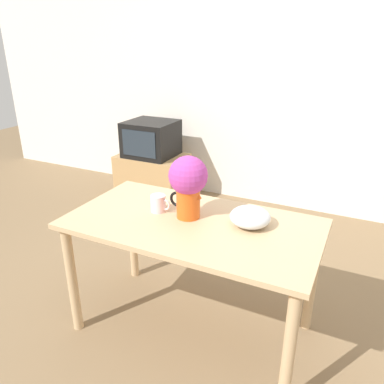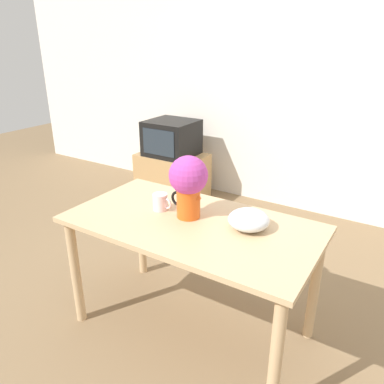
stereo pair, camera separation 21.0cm
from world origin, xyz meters
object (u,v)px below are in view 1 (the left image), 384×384
object	(u,v)px
white_bowl	(250,217)
tv_set	(151,139)
flower_vase	(188,182)
coffee_mug	(159,203)

from	to	relation	value
white_bowl	tv_set	size ratio (longest dim) A/B	0.44
flower_vase	tv_set	size ratio (longest dim) A/B	0.72
flower_vase	white_bowl	xyz separation A→B (m)	(0.36, 0.05, -0.16)
white_bowl	flower_vase	bearing A→B (deg)	-171.44
flower_vase	coffee_mug	distance (m)	0.25
coffee_mug	white_bowl	bearing A→B (deg)	6.53
coffee_mug	tv_set	bearing A→B (deg)	123.14
flower_vase	white_bowl	bearing A→B (deg)	8.56
tv_set	white_bowl	bearing A→B (deg)	-44.21
flower_vase	white_bowl	world-z (taller)	flower_vase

